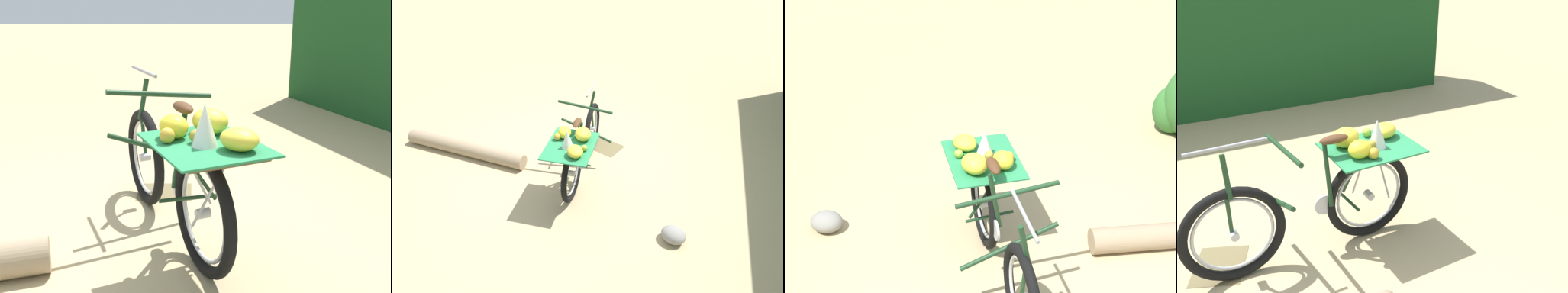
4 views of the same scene
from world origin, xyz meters
The scene contains 5 objects.
ground_plane centered at (0.00, 0.00, 0.00)m, with size 60.00×60.00×0.00m, color tan.
foliage_hedge centered at (3.36, 1.39, 1.22)m, with size 6.93×0.90×2.44m, color #19471E.
bicycle centered at (0.05, -0.18, 0.49)m, with size 1.01×1.75×1.03m.
path_stone centered at (1.54, -0.44, 0.09)m, with size 0.27×0.23×0.17m, color gray.
leaf_litter_patch centered at (-0.08, 0.59, 0.00)m, with size 0.44×0.36×0.01m, color olive.
Camera 4 is at (-2.71, -0.28, 2.18)m, focal length 40.00 mm.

